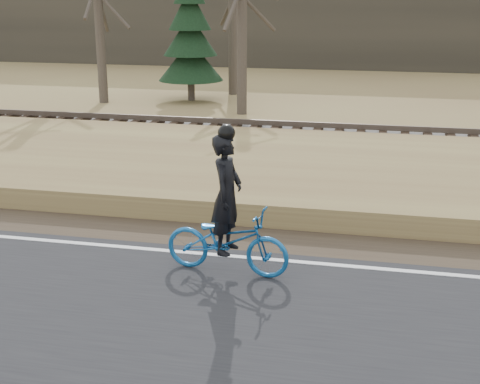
# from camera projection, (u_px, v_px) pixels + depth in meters

# --- Properties ---
(ground) EXTENTS (120.00, 120.00, 0.00)m
(ground) POSITION_uv_depth(u_px,v_px,m) (411.00, 280.00, 10.36)
(ground) COLOR #96854C
(ground) RESTS_ON ground
(road) EXTENTS (120.00, 6.00, 0.06)m
(road) POSITION_uv_depth(u_px,v_px,m) (416.00, 363.00, 8.01)
(road) COLOR black
(road) RESTS_ON ground
(edge_line) EXTENTS (120.00, 0.12, 0.01)m
(edge_line) POSITION_uv_depth(u_px,v_px,m) (411.00, 271.00, 10.53)
(edge_line) COLOR silver
(edge_line) RESTS_ON road
(shoulder) EXTENTS (120.00, 1.60, 0.04)m
(shoulder) POSITION_uv_depth(u_px,v_px,m) (410.00, 251.00, 11.47)
(shoulder) COLOR #473A2B
(shoulder) RESTS_ON ground
(embankment) EXTENTS (120.00, 5.00, 0.44)m
(embankment) POSITION_uv_depth(u_px,v_px,m) (407.00, 191.00, 14.22)
(embankment) COLOR #96854C
(embankment) RESTS_ON ground
(ballast) EXTENTS (120.00, 3.00, 0.45)m
(ballast) POSITION_uv_depth(u_px,v_px,m) (405.00, 150.00, 17.77)
(ballast) COLOR slate
(ballast) RESTS_ON ground
(railroad) EXTENTS (120.00, 2.40, 0.29)m
(railroad) POSITION_uv_depth(u_px,v_px,m) (406.00, 139.00, 17.68)
(railroad) COLOR black
(railroad) RESTS_ON ballast
(treeline_backdrop) EXTENTS (120.00, 4.00, 6.00)m
(treeline_backdrop) POSITION_uv_depth(u_px,v_px,m) (403.00, 14.00, 37.51)
(treeline_backdrop) COLOR #383328
(treeline_backdrop) RESTS_ON ground
(cyclist) EXTENTS (2.05, 0.89, 2.36)m
(cyclist) POSITION_uv_depth(u_px,v_px,m) (227.00, 227.00, 10.31)
(cyclist) COLOR #165898
(cyclist) RESTS_ON road
(bare_tree_far_left) EXTENTS (0.36, 0.36, 7.67)m
(bare_tree_far_left) POSITION_uv_depth(u_px,v_px,m) (98.00, 3.00, 25.50)
(bare_tree_far_left) COLOR #4D4439
(bare_tree_far_left) RESTS_ON ground
(bare_tree_left) EXTENTS (0.36, 0.36, 7.29)m
(bare_tree_left) POSITION_uv_depth(u_px,v_px,m) (232.00, 6.00, 27.61)
(bare_tree_left) COLOR #4D4439
(bare_tree_left) RESTS_ON ground
(bare_tree_near_left) EXTENTS (0.36, 0.36, 6.40)m
(bare_tree_near_left) POSITION_uv_depth(u_px,v_px,m) (242.00, 23.00, 23.25)
(bare_tree_near_left) COLOR #4D4439
(bare_tree_near_left) RESTS_ON ground
(conifer) EXTENTS (2.60, 2.60, 5.36)m
(conifer) POSITION_uv_depth(u_px,v_px,m) (190.00, 36.00, 26.42)
(conifer) COLOR #4D4439
(conifer) RESTS_ON ground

